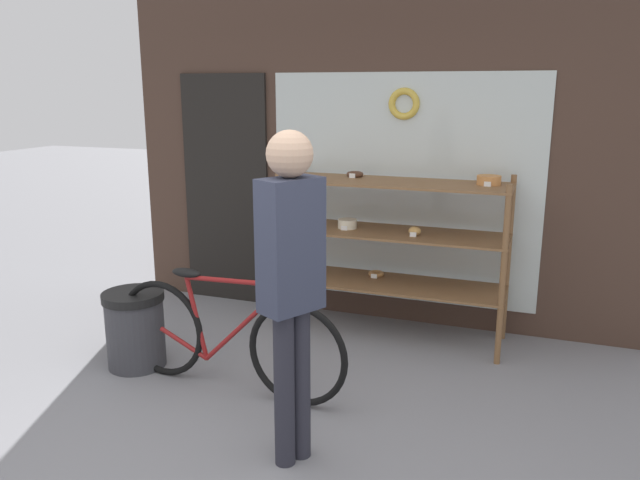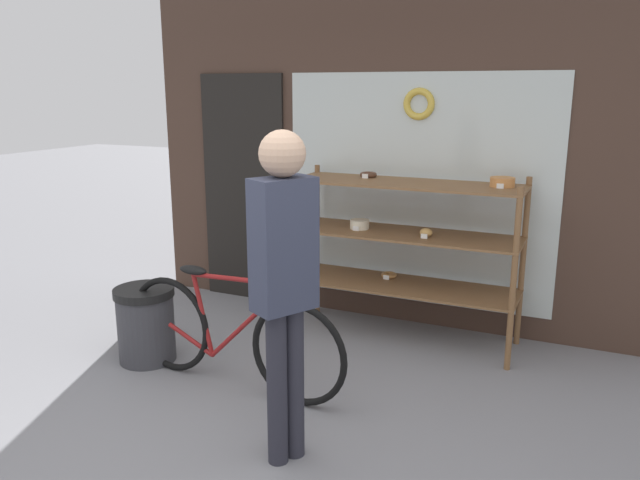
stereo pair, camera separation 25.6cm
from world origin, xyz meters
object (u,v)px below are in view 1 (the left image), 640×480
at_px(pedestrian, 291,272).
at_px(trash_bin, 135,326).
at_px(display_case, 394,235).
at_px(bicycle, 225,337).

xyz_separation_m(pedestrian, trash_bin, (-1.53, 0.70, -0.76)).
relative_size(display_case, trash_bin, 3.19).
bearing_deg(trash_bin, bicycle, -7.20).
xyz_separation_m(bicycle, pedestrian, (0.74, -0.60, 0.70)).
relative_size(bicycle, trash_bin, 3.12).
height_order(display_case, trash_bin, display_case).
xyz_separation_m(display_case, bicycle, (-0.82, -1.30, -0.48)).
bearing_deg(trash_bin, display_case, 36.72).
bearing_deg(bicycle, pedestrian, -34.89).
xyz_separation_m(display_case, trash_bin, (-1.61, -1.20, -0.54)).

